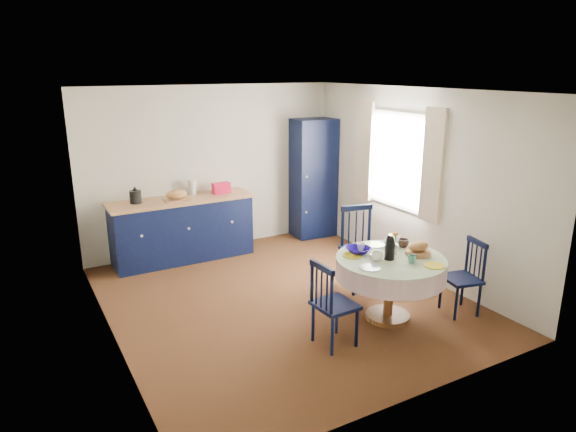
% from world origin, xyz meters
% --- Properties ---
extents(floor, '(4.50, 4.50, 0.00)m').
position_xyz_m(floor, '(0.00, 0.00, 0.00)').
color(floor, black).
rests_on(floor, ground).
extents(ceiling, '(4.50, 4.50, 0.00)m').
position_xyz_m(ceiling, '(0.00, 0.00, 2.50)').
color(ceiling, white).
rests_on(ceiling, wall_back).
extents(wall_back, '(4.00, 0.02, 2.50)m').
position_xyz_m(wall_back, '(0.00, 2.25, 1.25)').
color(wall_back, beige).
rests_on(wall_back, floor).
extents(wall_left, '(0.02, 4.50, 2.50)m').
position_xyz_m(wall_left, '(-2.00, 0.00, 1.25)').
color(wall_left, beige).
rests_on(wall_left, floor).
extents(wall_right, '(0.02, 4.50, 2.50)m').
position_xyz_m(wall_right, '(2.00, 0.00, 1.25)').
color(wall_right, beige).
rests_on(wall_right, floor).
extents(window, '(0.10, 1.74, 1.45)m').
position_xyz_m(window, '(1.95, 0.30, 1.52)').
color(window, white).
rests_on(window, wall_right).
extents(kitchen_counter, '(2.07, 0.65, 1.16)m').
position_xyz_m(kitchen_counter, '(-0.62, 1.96, 0.48)').
color(kitchen_counter, black).
rests_on(kitchen_counter, floor).
extents(pantry_cabinet, '(0.71, 0.52, 1.95)m').
position_xyz_m(pantry_cabinet, '(1.66, 2.00, 0.97)').
color(pantry_cabinet, black).
rests_on(pantry_cabinet, floor).
extents(dining_table, '(1.21, 1.21, 1.01)m').
position_xyz_m(dining_table, '(0.81, -1.00, 0.61)').
color(dining_table, brown).
rests_on(dining_table, floor).
extents(chair_left, '(0.41, 0.43, 0.91)m').
position_xyz_m(chair_left, '(-0.09, -1.17, 0.46)').
color(chair_left, black).
rests_on(chair_left, floor).
extents(chair_far, '(0.55, 0.53, 1.05)m').
position_xyz_m(chair_far, '(1.05, -0.13, 0.53)').
color(chair_far, black).
rests_on(chair_far, floor).
extents(chair_right, '(0.45, 0.46, 0.87)m').
position_xyz_m(chair_right, '(1.65, -1.29, 0.44)').
color(chair_right, black).
rests_on(chair_right, floor).
extents(mug_a, '(0.12, 0.12, 0.10)m').
position_xyz_m(mug_a, '(0.62, -0.99, 0.78)').
color(mug_a, silver).
rests_on(mug_a, dining_table).
extents(mug_b, '(0.09, 0.09, 0.08)m').
position_xyz_m(mug_b, '(0.90, -1.22, 0.77)').
color(mug_b, '#377C6E').
rests_on(mug_b, dining_table).
extents(mug_c, '(0.12, 0.12, 0.10)m').
position_xyz_m(mug_c, '(1.15, -0.80, 0.78)').
color(mug_c, black).
rests_on(mug_c, dining_table).
extents(mug_d, '(0.10, 0.10, 0.09)m').
position_xyz_m(mug_d, '(0.65, -0.65, 0.78)').
color(mug_d, silver).
rests_on(mug_d, dining_table).
extents(cobalt_bowl, '(0.28, 0.28, 0.07)m').
position_xyz_m(cobalt_bowl, '(0.58, -0.70, 0.76)').
color(cobalt_bowl, '#14076B').
rests_on(cobalt_bowl, dining_table).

